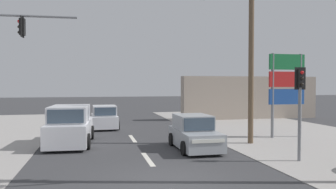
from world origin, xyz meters
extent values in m
plane|color=#3A3A3D|center=(0.00, 0.00, 0.00)|extent=(140.00, 140.00, 0.00)
cube|color=silver|center=(0.00, 3.00, 0.00)|extent=(0.20, 2.40, 0.01)
cube|color=silver|center=(0.00, 8.00, 0.00)|extent=(0.20, 2.40, 0.01)
cylinder|color=brown|center=(5.50, 5.20, 4.95)|extent=(0.26, 0.26, 9.90)
cylinder|color=slate|center=(-4.49, 4.76, 5.70)|extent=(3.60, 0.29, 0.11)
cube|color=black|center=(-4.85, 4.78, 5.25)|extent=(0.21, 0.27, 0.68)
cube|color=black|center=(-4.85, 4.78, 5.25)|extent=(0.06, 0.44, 0.84)
sphere|color=red|center=(-4.97, 4.79, 5.47)|extent=(0.13, 0.13, 0.13)
sphere|color=black|center=(-4.97, 4.79, 5.25)|extent=(0.13, 0.13, 0.13)
sphere|color=black|center=(-4.97, 4.79, 5.03)|extent=(0.13, 0.13, 0.13)
cylinder|color=slate|center=(5.52, 1.33, 1.40)|extent=(0.12, 0.12, 2.80)
cube|color=black|center=(5.52, 1.33, 3.14)|extent=(0.26, 0.21, 0.68)
cube|color=black|center=(5.52, 1.33, 3.14)|extent=(0.44, 0.05, 0.84)
sphere|color=red|center=(5.52, 1.21, 3.36)|extent=(0.13, 0.13, 0.13)
sphere|color=black|center=(5.52, 1.21, 3.14)|extent=(0.13, 0.13, 0.13)
sphere|color=black|center=(5.52, 1.21, 2.92)|extent=(0.13, 0.13, 0.13)
cylinder|color=slate|center=(7.43, 6.46, 2.30)|extent=(0.16, 0.16, 4.60)
cylinder|color=slate|center=(9.13, 6.46, 2.30)|extent=(0.16, 0.16, 4.60)
cube|color=#196B38|center=(8.28, 6.46, 4.15)|extent=(2.10, 0.14, 0.84)
cube|color=red|center=(8.28, 6.46, 3.20)|extent=(2.10, 0.14, 0.84)
cube|color=#1E4793|center=(8.28, 6.46, 2.25)|extent=(2.10, 0.14, 0.84)
cube|color=#A39384|center=(11.00, 16.00, 1.80)|extent=(12.00, 1.00, 3.60)
cube|color=#A3A8AD|center=(2.37, 4.41, 0.51)|extent=(1.62, 3.61, 0.76)
cube|color=#A3A8AD|center=(2.37, 4.71, 1.21)|extent=(1.49, 1.91, 0.64)
cube|color=#384756|center=(2.36, 3.74, 1.21)|extent=(1.36, 0.07, 0.54)
cube|color=#384756|center=(2.37, 5.68, 1.21)|extent=(1.33, 0.07, 0.51)
cube|color=white|center=(2.35, 2.59, 0.68)|extent=(1.36, 0.05, 0.14)
cylinder|color=black|center=(3.16, 3.29, 0.30)|extent=(0.18, 0.60, 0.60)
cylinder|color=black|center=(1.56, 3.30, 0.30)|extent=(0.18, 0.60, 0.60)
cylinder|color=black|center=(3.17, 5.53, 0.30)|extent=(0.18, 0.60, 0.60)
cylinder|color=black|center=(1.57, 5.53, 0.30)|extent=(0.18, 0.60, 0.60)
cube|color=silver|center=(-1.34, 12.67, 0.51)|extent=(1.69, 3.64, 0.76)
cube|color=silver|center=(-1.34, 12.37, 1.21)|extent=(1.53, 1.94, 0.64)
cube|color=#384756|center=(-1.36, 13.34, 1.21)|extent=(1.36, 0.09, 0.54)
cube|color=#384756|center=(-1.31, 11.40, 1.21)|extent=(1.33, 0.09, 0.51)
cube|color=white|center=(-1.39, 14.49, 0.68)|extent=(1.36, 0.07, 0.14)
cylinder|color=black|center=(-2.17, 13.77, 0.30)|extent=(0.19, 0.60, 0.60)
cylinder|color=black|center=(-0.57, 13.81, 0.30)|extent=(0.19, 0.60, 0.60)
cylinder|color=black|center=(-2.12, 11.54, 0.30)|extent=(0.19, 0.60, 0.60)
cylinder|color=black|center=(-0.52, 11.58, 0.30)|extent=(0.19, 0.60, 0.60)
cube|color=silver|center=(-3.15, 6.95, 0.64)|extent=(2.10, 4.60, 1.00)
cube|color=silver|center=(-3.16, 6.75, 1.52)|extent=(1.88, 2.80, 0.76)
cube|color=#384756|center=(-3.08, 8.12, 1.52)|extent=(1.58, 0.15, 0.65)
cube|color=#384756|center=(-3.25, 5.39, 1.52)|extent=(1.55, 0.15, 0.61)
cube|color=white|center=(-3.02, 9.22, 0.86)|extent=(1.56, 0.13, 0.14)
cylinder|color=black|center=(-3.99, 8.40, 0.36)|extent=(0.26, 0.73, 0.72)
cylinder|color=black|center=(-2.15, 8.29, 0.36)|extent=(0.26, 0.73, 0.72)
cylinder|color=black|center=(-4.15, 5.61, 0.36)|extent=(0.26, 0.73, 0.72)
cylinder|color=black|center=(-2.32, 5.51, 0.36)|extent=(0.26, 0.73, 0.72)
camera|label=1|loc=(-2.07, -9.54, 2.91)|focal=35.00mm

